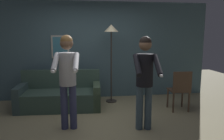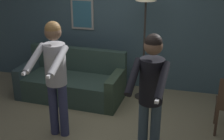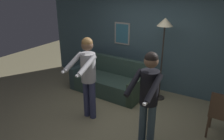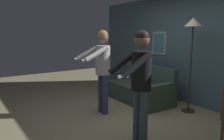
{
  "view_description": "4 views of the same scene",
  "coord_description": "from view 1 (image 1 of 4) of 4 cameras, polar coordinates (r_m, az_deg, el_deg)",
  "views": [
    {
      "loc": [
        -0.32,
        -3.95,
        1.74
      ],
      "look_at": [
        0.24,
        -0.02,
        1.08
      ],
      "focal_mm": 35.0,
      "sensor_mm": 36.0,
      "label": 1
    },
    {
      "loc": [
        1.19,
        -3.74,
        2.64
      ],
      "look_at": [
        0.27,
        -0.14,
        1.16
      ],
      "focal_mm": 50.0,
      "sensor_mm": 36.0,
      "label": 2
    },
    {
      "loc": [
        1.87,
        -3.27,
        2.64
      ],
      "look_at": [
        0.06,
        -0.17,
        1.24
      ],
      "focal_mm": 35.0,
      "sensor_mm": 36.0,
      "label": 3
    },
    {
      "loc": [
        3.14,
        -2.46,
        1.65
      ],
      "look_at": [
        -0.06,
        -0.16,
        1.0
      ],
      "focal_mm": 35.0,
      "sensor_mm": 36.0,
      "label": 4
    }
  ],
  "objects": [
    {
      "name": "back_wall_assembly",
      "position": [
        5.96,
        -5.11,
        5.09
      ],
      "size": [
        6.4,
        0.09,
        2.6
      ],
      "color": "#445F69",
      "rests_on": "ground_plane"
    },
    {
      "name": "person_standing_left",
      "position": [
        3.97,
        -11.57,
        -0.83
      ],
      "size": [
        0.45,
        0.7,
        1.73
      ],
      "color": "#3A3F66",
      "rests_on": "ground_plane"
    },
    {
      "name": "dining_chair_distant",
      "position": [
        5.17,
        17.36,
        -4.63
      ],
      "size": [
        0.44,
        0.44,
        0.93
      ],
      "color": "#4C3828",
      "rests_on": "ground_plane"
    },
    {
      "name": "torchiere_lamp",
      "position": [
        5.5,
        -0.2,
        8.7
      ],
      "size": [
        0.36,
        0.36,
        1.98
      ],
      "color": "#332D28",
      "rests_on": "ground_plane"
    },
    {
      "name": "ground_plane",
      "position": [
        4.33,
        -3.31,
        -14.34
      ],
      "size": [
        12.0,
        12.0,
        0.0
      ],
      "primitive_type": "plane",
      "color": "gray"
    },
    {
      "name": "couch",
      "position": [
        5.37,
        -13.43,
        -6.71
      ],
      "size": [
        1.94,
        0.95,
        0.87
      ],
      "color": "#364D42",
      "rests_on": "ground_plane"
    },
    {
      "name": "person_standing_right",
      "position": [
        3.92,
        8.57,
        -1.16
      ],
      "size": [
        0.47,
        0.67,
        1.71
      ],
      "color": "#3D515F",
      "rests_on": "ground_plane"
    }
  ]
}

